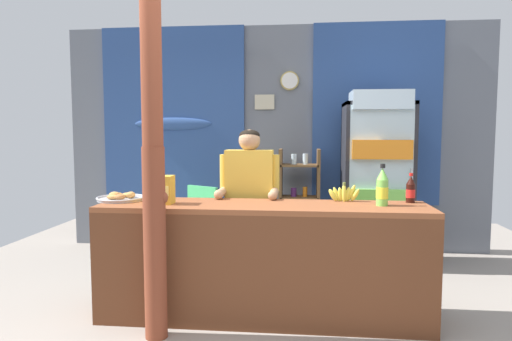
{
  "coord_description": "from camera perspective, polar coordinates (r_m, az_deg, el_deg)",
  "views": [
    {
      "loc": [
        0.34,
        -2.86,
        1.46
      ],
      "look_at": [
        -0.06,
        1.02,
        1.12
      ],
      "focal_mm": 31.23,
      "sensor_mm": 36.0,
      "label": 1
    }
  ],
  "objects": [
    {
      "name": "drink_fridge",
      "position": [
        5.04,
        15.23,
        -0.05
      ],
      "size": [
        0.73,
        0.64,
        1.89
      ],
      "color": "#232328",
      "rests_on": "ground"
    },
    {
      "name": "plastic_lawn_chair",
      "position": [
        4.96,
        -7.83,
        -6.37
      ],
      "size": [
        0.6,
        0.6,
        0.86
      ],
      "color": "#4CC675",
      "rests_on": "ground"
    },
    {
      "name": "soda_bottle_lime_soda",
      "position": [
        3.5,
        15.87,
        -2.17
      ],
      "size": [
        0.09,
        0.09,
        0.32
      ],
      "color": "#75C64C",
      "rests_on": "stall_counter"
    },
    {
      "name": "soda_bottle_cola",
      "position": [
        3.72,
        19.19,
        -2.39
      ],
      "size": [
        0.07,
        0.07,
        0.23
      ],
      "color": "black",
      "rests_on": "stall_counter"
    },
    {
      "name": "shopkeeper",
      "position": [
        3.93,
        -0.85,
        -2.74
      ],
      "size": [
        0.53,
        0.42,
        1.48
      ],
      "color": "#28282D",
      "rests_on": "ground"
    },
    {
      "name": "snack_box_choco_powder",
      "position": [
        3.54,
        -12.29,
        -2.42
      ],
      "size": [
        0.21,
        0.15,
        0.22
      ],
      "color": "gold",
      "rests_on": "stall_counter"
    },
    {
      "name": "pastry_tray",
      "position": [
        3.81,
        -16.91,
        -3.33
      ],
      "size": [
        0.39,
        0.39,
        0.07
      ],
      "color": "#BCBCC1",
      "rests_on": "stall_counter"
    },
    {
      "name": "back_wall_curtained",
      "position": [
        5.56,
        2.15,
        4.54
      ],
      "size": [
        5.21,
        0.22,
        2.76
      ],
      "color": "slate",
      "rests_on": "ground"
    },
    {
      "name": "banana_bunch",
      "position": [
        3.65,
        11.19,
        -2.97
      ],
      "size": [
        0.27,
        0.06,
        0.16
      ],
      "color": "#DBCC42",
      "rests_on": "stall_counter"
    },
    {
      "name": "stall_counter",
      "position": [
        3.43,
        0.74,
        -10.43
      ],
      "size": [
        2.54,
        0.57,
        0.9
      ],
      "color": "brown",
      "rests_on": "ground"
    },
    {
      "name": "ground_plane",
      "position": [
        4.19,
        0.85,
        -15.45
      ],
      "size": [
        6.92,
        6.92,
        0.0
      ],
      "primitive_type": "plane",
      "color": "gray"
    },
    {
      "name": "timber_post",
      "position": [
        3.15,
        -13.04,
        1.94
      ],
      "size": [
        0.18,
        0.16,
        2.72
      ],
      "color": "brown",
      "rests_on": "ground"
    },
    {
      "name": "bottle_shelf_rack",
      "position": [
        5.26,
        5.55,
        -3.88
      ],
      "size": [
        0.48,
        0.28,
        1.26
      ],
      "color": "brown",
      "rests_on": "ground"
    }
  ]
}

